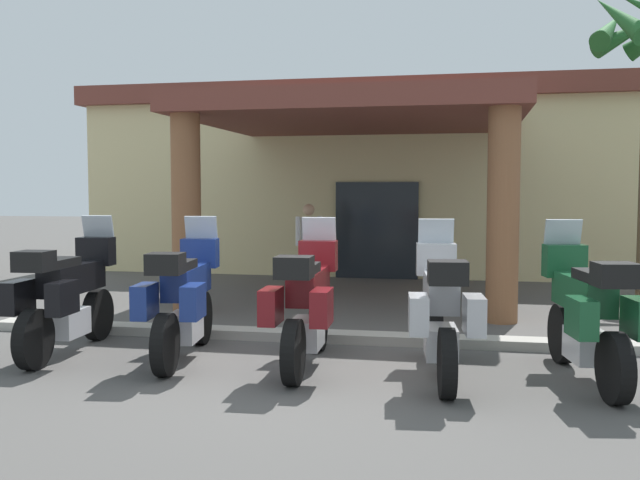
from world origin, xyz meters
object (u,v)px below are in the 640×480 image
(motorcycle_silver, at_px, (441,310))
(motorcycle_maroon, at_px, (307,303))
(motorcycle_blue, at_px, (184,299))
(motorcycle_green, at_px, (588,313))
(pedestrian, at_px, (309,240))
(motel_building, at_px, (393,179))
(motorcycle_black, at_px, (67,295))

(motorcycle_silver, bearing_deg, motorcycle_maroon, 77.61)
(motorcycle_blue, distance_m, motorcycle_maroon, 1.45)
(motorcycle_maroon, distance_m, motorcycle_silver, 1.46)
(motorcycle_green, height_order, pedestrian, pedestrian)
(motorcycle_green, relative_size, pedestrian, 1.33)
(motel_building, height_order, pedestrian, motel_building)
(motorcycle_blue, height_order, motorcycle_silver, same)
(motorcycle_blue, xyz_separation_m, motorcycle_green, (4.34, -0.18, 0.00))
(motorcycle_blue, xyz_separation_m, motorcycle_maroon, (1.45, -0.09, 0.00))
(motel_building, height_order, motorcycle_blue, motel_building)
(motorcycle_blue, distance_m, motorcycle_silver, 2.91)
(motorcycle_blue, bearing_deg, motorcycle_black, 84.00)
(motel_building, distance_m, motorcycle_black, 11.60)
(motorcycle_maroon, height_order, pedestrian, pedestrian)
(motorcycle_maroon, relative_size, pedestrian, 1.33)
(pedestrian, bearing_deg, motorcycle_silver, 172.57)
(motorcycle_blue, distance_m, pedestrian, 5.78)
(motel_building, xyz_separation_m, motorcycle_black, (-2.88, -11.13, -1.51))
(pedestrian, bearing_deg, motorcycle_green, -176.50)
(motorcycle_green, bearing_deg, motorcycle_black, 79.51)
(motorcycle_blue, xyz_separation_m, motorcycle_silver, (2.89, -0.27, 0.00))
(motel_building, bearing_deg, motorcycle_blue, -96.22)
(motorcycle_black, xyz_separation_m, motorcycle_blue, (1.45, 0.01, 0.00))
(motorcycle_black, bearing_deg, motel_building, -17.11)
(pedestrian, bearing_deg, motorcycle_black, 132.48)
(motorcycle_blue, height_order, pedestrian, pedestrian)
(motel_building, bearing_deg, motorcycle_black, -103.39)
(motorcycle_blue, distance_m, motorcycle_green, 4.35)
(motel_building, distance_m, motorcycle_maroon, 11.32)
(motel_building, xyz_separation_m, motorcycle_green, (2.90, -11.30, -1.51))
(motorcycle_silver, bearing_deg, motel_building, 1.85)
(motel_building, relative_size, motorcycle_green, 6.49)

